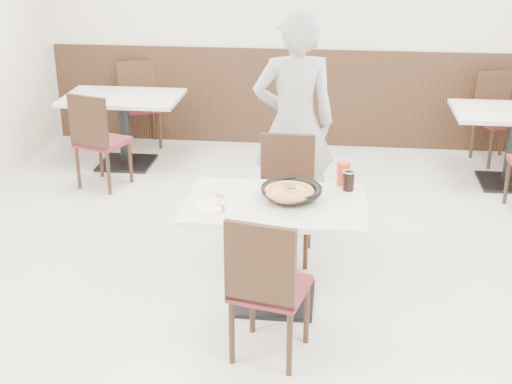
# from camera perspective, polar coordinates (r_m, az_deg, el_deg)

# --- Properties ---
(floor) EXTENTS (7.00, 7.00, 0.00)m
(floor) POSITION_cam_1_polar(r_m,az_deg,el_deg) (5.12, 2.38, -8.30)
(floor) COLOR #BBBAB6
(floor) RESTS_ON ground
(wall_back) EXTENTS (6.00, 0.04, 2.80)m
(wall_back) POSITION_cam_1_polar(r_m,az_deg,el_deg) (8.00, 4.50, 13.44)
(wall_back) COLOR beige
(wall_back) RESTS_ON floor
(wainscot_back) EXTENTS (5.90, 0.03, 1.10)m
(wainscot_back) POSITION_cam_1_polar(r_m,az_deg,el_deg) (8.15, 4.32, 7.50)
(wainscot_back) COLOR black
(wainscot_back) RESTS_ON floor
(main_table) EXTENTS (1.25, 0.88, 0.75)m
(main_table) POSITION_cam_1_polar(r_m,az_deg,el_deg) (4.88, 1.52, -4.83)
(main_table) COLOR beige
(main_table) RESTS_ON floor
(chair_near) EXTENTS (0.50, 0.50, 0.95)m
(chair_near) POSITION_cam_1_polar(r_m,az_deg,el_deg) (4.28, 1.16, -7.43)
(chair_near) COLOR black
(chair_near) RESTS_ON floor
(chair_far) EXTENTS (0.43, 0.43, 0.95)m
(chair_far) POSITION_cam_1_polar(r_m,az_deg,el_deg) (5.45, 2.31, -0.72)
(chair_far) COLOR black
(chair_far) RESTS_ON floor
(trivet) EXTENTS (0.14, 0.14, 0.04)m
(trivet) POSITION_cam_1_polar(r_m,az_deg,el_deg) (4.79, 2.53, -0.27)
(trivet) COLOR black
(trivet) RESTS_ON main_table
(pizza_pan) EXTENTS (0.38, 0.38, 0.01)m
(pizza_pan) POSITION_cam_1_polar(r_m,az_deg,el_deg) (4.76, 2.85, -0.10)
(pizza_pan) COLOR black
(pizza_pan) RESTS_ON trivet
(pizza) EXTENTS (0.31, 0.31, 0.02)m
(pizza) POSITION_cam_1_polar(r_m,az_deg,el_deg) (4.70, 2.68, -0.14)
(pizza) COLOR tan
(pizza) RESTS_ON pizza_pan
(pizza_server) EXTENTS (0.09, 0.11, 0.00)m
(pizza_server) POSITION_cam_1_polar(r_m,az_deg,el_deg) (4.75, 2.72, 0.52)
(pizza_server) COLOR white
(pizza_server) RESTS_ON pizza
(napkin) EXTENTS (0.20, 0.20, 0.00)m
(napkin) POSITION_cam_1_polar(r_m,az_deg,el_deg) (4.65, -3.59, -1.18)
(napkin) COLOR white
(napkin) RESTS_ON main_table
(side_plate) EXTENTS (0.17, 0.17, 0.01)m
(side_plate) POSITION_cam_1_polar(r_m,az_deg,el_deg) (4.71, -3.41, -0.78)
(side_plate) COLOR white
(side_plate) RESTS_ON napkin
(fork) EXTENTS (0.03, 0.15, 0.00)m
(fork) POSITION_cam_1_polar(r_m,az_deg,el_deg) (4.70, -2.88, -0.70)
(fork) COLOR white
(fork) RESTS_ON side_plate
(cola_glass) EXTENTS (0.08, 0.08, 0.13)m
(cola_glass) POSITION_cam_1_polar(r_m,az_deg,el_deg) (4.94, 7.41, 0.86)
(cola_glass) COLOR black
(cola_glass) RESTS_ON main_table
(red_cup) EXTENTS (0.10, 0.10, 0.16)m
(red_cup) POSITION_cam_1_polar(r_m,az_deg,el_deg) (5.03, 7.02, 1.48)
(red_cup) COLOR red
(red_cup) RESTS_ON main_table
(diner_person) EXTENTS (0.76, 0.58, 1.85)m
(diner_person) POSITION_cam_1_polar(r_m,az_deg,el_deg) (5.81, 3.08, 5.42)
(diner_person) COLOR #A09FA3
(diner_person) RESTS_ON floor
(bg_table_left) EXTENTS (1.25, 0.88, 0.75)m
(bg_table_left) POSITION_cam_1_polar(r_m,az_deg,el_deg) (7.64, -10.48, 4.85)
(bg_table_left) COLOR beige
(bg_table_left) RESTS_ON floor
(bg_chair_left_near) EXTENTS (0.53, 0.53, 0.95)m
(bg_chair_left_near) POSITION_cam_1_polar(r_m,az_deg,el_deg) (7.06, -12.19, 4.13)
(bg_chair_left_near) COLOR black
(bg_chair_left_near) RESTS_ON floor
(bg_chair_left_far) EXTENTS (0.56, 0.56, 0.95)m
(bg_chair_left_far) POSITION_cam_1_polar(r_m,az_deg,el_deg) (8.22, -9.27, 6.85)
(bg_chair_left_far) COLOR black
(bg_chair_left_far) RESTS_ON floor
(bg_table_right) EXTENTS (1.24, 0.86, 0.75)m
(bg_table_right) POSITION_cam_1_polar(r_m,az_deg,el_deg) (7.40, 19.81, 3.33)
(bg_table_right) COLOR beige
(bg_table_right) RESTS_ON floor
(bg_chair_right_far) EXTENTS (0.54, 0.54, 0.95)m
(bg_chair_right_far) POSITION_cam_1_polar(r_m,az_deg,el_deg) (7.99, 18.90, 5.52)
(bg_chair_right_far) COLOR black
(bg_chair_right_far) RESTS_ON floor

